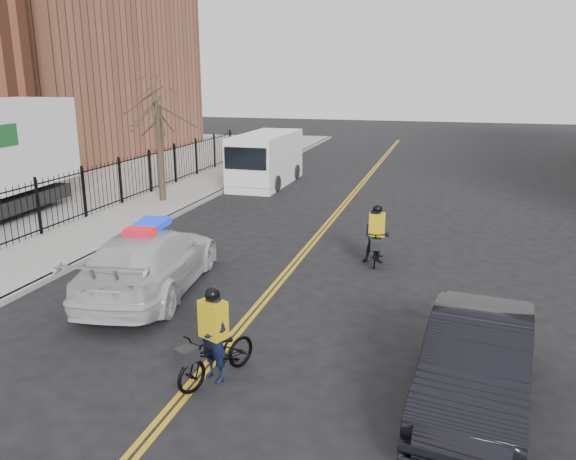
% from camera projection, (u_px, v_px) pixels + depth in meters
% --- Properties ---
extents(ground, '(120.00, 120.00, 0.00)m').
position_uv_depth(ground, '(253.00, 313.00, 13.03)').
color(ground, black).
rests_on(ground, ground).
extents(center_line_left, '(0.10, 60.00, 0.01)m').
position_uv_depth(center_line_left, '(323.00, 227.00, 20.47)').
color(center_line_left, gold).
rests_on(center_line_left, ground).
extents(center_line_right, '(0.10, 60.00, 0.01)m').
position_uv_depth(center_line_right, '(327.00, 227.00, 20.43)').
color(center_line_right, gold).
rests_on(center_line_right, ground).
extents(sidewalk, '(3.00, 60.00, 0.15)m').
position_uv_depth(sidewalk, '(142.00, 212.00, 22.40)').
color(sidewalk, gray).
rests_on(sidewalk, ground).
extents(curb, '(0.20, 60.00, 0.15)m').
position_uv_depth(curb, '(176.00, 215.00, 22.01)').
color(curb, gray).
rests_on(curb, ground).
extents(iron_fence, '(0.12, 28.00, 2.00)m').
position_uv_depth(iron_fence, '(107.00, 187.00, 22.55)').
color(iron_fence, black).
rests_on(iron_fence, ground).
extents(warehouse_far, '(14.00, 18.00, 14.00)m').
position_uv_depth(warehouse_far, '(55.00, 51.00, 39.49)').
color(warehouse_far, brown).
rests_on(warehouse_far, ground).
extents(street_tree, '(3.20, 3.20, 4.80)m').
position_uv_depth(street_tree, '(158.00, 121.00, 23.37)').
color(street_tree, '#32261E').
rests_on(street_tree, sidewalk).
extents(police_cruiser, '(3.08, 5.91, 1.80)m').
position_uv_depth(police_cruiser, '(150.00, 260.00, 14.18)').
color(police_cruiser, silver).
rests_on(police_cruiser, ground).
extents(dark_sedan, '(2.16, 4.80, 1.53)m').
position_uv_depth(dark_sedan, '(477.00, 362.00, 9.25)').
color(dark_sedan, black).
rests_on(dark_sedan, ground).
extents(cargo_van, '(2.39, 6.11, 2.55)m').
position_uv_depth(cargo_van, '(265.00, 160.00, 28.18)').
color(cargo_van, white).
rests_on(cargo_van, ground).
extents(cyclist_near, '(1.32, 1.92, 1.78)m').
position_uv_depth(cyclist_near, '(214.00, 348.00, 10.05)').
color(cyclist_near, black).
rests_on(cyclist_near, ground).
extents(cyclist_far, '(0.85, 1.79, 1.77)m').
position_uv_depth(cyclist_far, '(376.00, 240.00, 16.37)').
color(cyclist_far, black).
rests_on(cyclist_far, ground).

